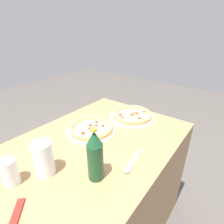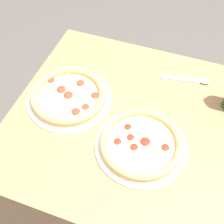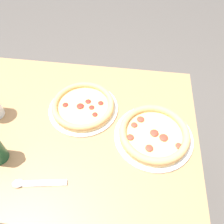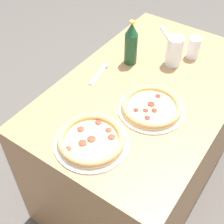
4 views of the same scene
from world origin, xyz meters
name	(u,v)px [view 3 (image 3 of 4)]	position (x,y,z in m)	size (l,w,h in m)	color
ground_plane	(72,190)	(0.00, 0.00, 0.00)	(8.00, 8.00, 0.00)	#4C4742
table	(61,164)	(0.00, 0.00, 0.39)	(1.23, 0.76, 0.77)	#997047
pizza_margherita	(154,134)	(-0.44, 0.01, 0.79)	(0.30, 0.30, 0.04)	white
pizza_salami	(83,106)	(-0.14, -0.09, 0.79)	(0.29, 0.29, 0.04)	silver
spoon	(33,183)	(-0.05, 0.25, 0.77)	(0.18, 0.05, 0.01)	silver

